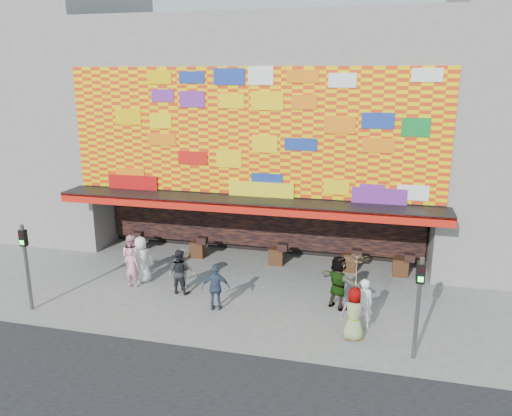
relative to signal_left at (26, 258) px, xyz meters
The scene contains 15 objects.
ground 6.64m from the signal_left, 13.61° to the left, with size 90.00×90.00×0.00m, color slate.
shop_building 11.98m from the signal_left, 57.35° to the left, with size 15.20×9.40×10.00m.
neighbor_left 12.40m from the signal_left, 125.59° to the left, with size 11.00×8.00×12.00m, color gray.
signal_left is the anchor object (origin of this frame).
signal_right 12.40m from the signal_left, ahead, with size 0.22×0.20×3.00m.
ped_a 4.11m from the signal_left, 49.71° to the left, with size 0.88×0.57×1.80m, color silver.
ped_b 3.68m from the signal_left, 46.23° to the left, with size 0.56×0.37×1.53m, color pink.
ped_c 5.11m from the signal_left, 29.67° to the left, with size 0.81×0.63×1.66m, color black.
ped_d 5.29m from the signal_left, 33.02° to the left, with size 0.99×0.57×1.54m, color gray.
ped_e 6.35m from the signal_left, 13.84° to the left, with size 0.95×0.40×1.62m, color #35465D.
ped_f 10.42m from the signal_left, 14.72° to the left, with size 1.73×0.55×1.87m, color gray.
ped_g 10.75m from the signal_left, ahead, with size 0.81×0.53×1.66m, color gray.
ped_h 11.05m from the signal_left, ahead, with size 0.61×0.40×1.68m, color white.
ped_i 4.04m from the signal_left, 59.15° to the left, with size 0.85×0.66×1.75m, color #F8A1BA.
parasol 10.71m from the signal_left, ahead, with size 1.20×1.22×1.93m.
Camera 1 is at (4.93, -14.65, 7.71)m, focal length 35.00 mm.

